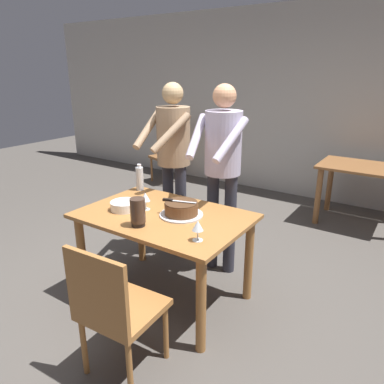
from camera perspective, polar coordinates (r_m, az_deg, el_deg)
ground_plane at (r=3.21m, az=-4.13°, el=-15.98°), size 14.00×14.00×0.00m
back_wall at (r=5.57m, az=16.87°, el=13.09°), size 10.00×0.12×2.70m
main_dining_table at (r=2.90m, az=-4.42°, el=-5.77°), size 1.31×0.88×0.75m
cake_on_platter at (r=2.80m, az=-1.70°, el=-2.73°), size 0.34×0.34×0.11m
cake_knife at (r=2.80m, az=-3.11°, el=-1.34°), size 0.26×0.10×0.02m
plate_stack at (r=2.97m, az=-10.63°, el=-2.12°), size 0.22×0.22×0.07m
wine_glass_near at (r=2.92m, az=-7.42°, el=-0.89°), size 0.08×0.08×0.14m
wine_glass_far at (r=2.38m, az=0.91°, el=-5.43°), size 0.08×0.08×0.14m
water_bottle at (r=3.41m, az=-8.25°, el=2.16°), size 0.07×0.07×0.25m
hurricane_lamp at (r=2.63m, az=-8.54°, el=-3.14°), size 0.11×0.11×0.21m
person_cutting_cake at (r=3.19m, az=4.80°, el=5.04°), size 0.47×0.56×1.72m
person_standing_beside at (r=3.51m, az=-3.02°, el=6.36°), size 0.46×0.57×1.72m
chair_near_side at (r=2.30m, az=-12.11°, el=-17.34°), size 0.46×0.46×0.90m
background_table at (r=4.81m, az=25.27°, el=1.86°), size 1.00×0.70×0.74m
background_chair_0 at (r=6.14m, az=-3.51°, el=6.18°), size 0.56×0.56×0.90m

